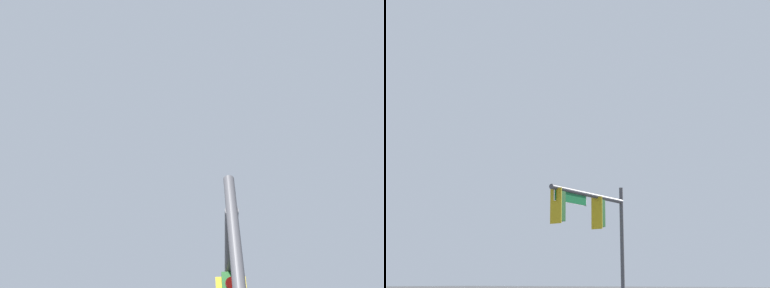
{
  "view_description": "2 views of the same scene",
  "coord_description": "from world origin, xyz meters",
  "views": [
    {
      "loc": [
        -12.31,
        -5.58,
        1.7
      ],
      "look_at": [
        -6.88,
        -5.68,
        7.67
      ],
      "focal_mm": 35.0,
      "sensor_mm": 36.0,
      "label": 1
    },
    {
      "loc": [
        12.22,
        4.6,
        1.57
      ],
      "look_at": [
        -4.43,
        -6.08,
        6.71
      ],
      "focal_mm": 50.0,
      "sensor_mm": 36.0,
      "label": 2
    }
  ],
  "objects": []
}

